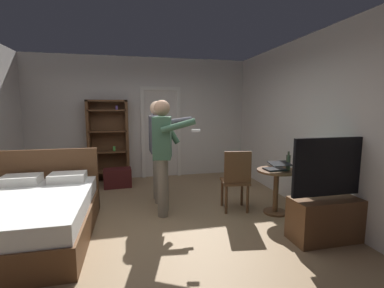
{
  "coord_description": "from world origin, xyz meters",
  "views": [
    {
      "loc": [
        -0.26,
        -3.7,
        1.66
      ],
      "look_at": [
        0.72,
        0.55,
        1.06
      ],
      "focal_mm": 24.96,
      "sensor_mm": 36.0,
      "label": 1
    }
  ],
  "objects_px": {
    "bed": "(32,216)",
    "person_blue_shirt": "(163,149)",
    "side_table": "(276,184)",
    "person_striped_shirt": "(158,143)",
    "bottle_on_table": "(288,162)",
    "bookshelf": "(109,138)",
    "tv_flatscreen": "(334,210)",
    "wooden_chair": "(236,178)",
    "suitcase_dark": "(118,178)",
    "laptop": "(277,167)"
  },
  "relations": [
    {
      "from": "bed",
      "to": "person_blue_shirt",
      "type": "bearing_deg",
      "value": 14.43
    },
    {
      "from": "side_table",
      "to": "person_striped_shirt",
      "type": "relative_size",
      "value": 0.4
    },
    {
      "from": "bed",
      "to": "side_table",
      "type": "relative_size",
      "value": 2.78
    },
    {
      "from": "bottle_on_table",
      "to": "person_striped_shirt",
      "type": "distance_m",
      "value": 2.16
    },
    {
      "from": "bookshelf",
      "to": "tv_flatscreen",
      "type": "height_order",
      "value": "bookshelf"
    },
    {
      "from": "tv_flatscreen",
      "to": "wooden_chair",
      "type": "relative_size",
      "value": 1.32
    },
    {
      "from": "bed",
      "to": "bottle_on_table",
      "type": "relative_size",
      "value": 6.61
    },
    {
      "from": "tv_flatscreen",
      "to": "side_table",
      "type": "height_order",
      "value": "tv_flatscreen"
    },
    {
      "from": "bottle_on_table",
      "to": "wooden_chair",
      "type": "relative_size",
      "value": 0.3
    },
    {
      "from": "bottle_on_table",
      "to": "person_striped_shirt",
      "type": "height_order",
      "value": "person_striped_shirt"
    },
    {
      "from": "wooden_chair",
      "to": "person_striped_shirt",
      "type": "bearing_deg",
      "value": 145.98
    },
    {
      "from": "tv_flatscreen",
      "to": "person_blue_shirt",
      "type": "xyz_separation_m",
      "value": [
        -1.98,
        1.3,
        0.64
      ]
    },
    {
      "from": "bottle_on_table",
      "to": "person_blue_shirt",
      "type": "height_order",
      "value": "person_blue_shirt"
    },
    {
      "from": "suitcase_dark",
      "to": "side_table",
      "type": "bearing_deg",
      "value": -42.75
    },
    {
      "from": "bed",
      "to": "side_table",
      "type": "distance_m",
      "value": 3.43
    },
    {
      "from": "bookshelf",
      "to": "laptop",
      "type": "distance_m",
      "value": 3.69
    },
    {
      "from": "person_blue_shirt",
      "to": "suitcase_dark",
      "type": "distance_m",
      "value": 1.99
    },
    {
      "from": "bed",
      "to": "laptop",
      "type": "xyz_separation_m",
      "value": [
        3.4,
        0.01,
        0.45
      ]
    },
    {
      "from": "bed",
      "to": "laptop",
      "type": "distance_m",
      "value": 3.43
    },
    {
      "from": "bookshelf",
      "to": "bed",
      "type": "bearing_deg",
      "value": -106.4
    },
    {
      "from": "bed",
      "to": "person_blue_shirt",
      "type": "relative_size",
      "value": 1.1
    },
    {
      "from": "wooden_chair",
      "to": "suitcase_dark",
      "type": "distance_m",
      "value": 2.64
    },
    {
      "from": "bookshelf",
      "to": "side_table",
      "type": "xyz_separation_m",
      "value": [
        2.67,
        -2.52,
        -0.51
      ]
    },
    {
      "from": "side_table",
      "to": "person_striped_shirt",
      "type": "height_order",
      "value": "person_striped_shirt"
    },
    {
      "from": "wooden_chair",
      "to": "person_striped_shirt",
      "type": "distance_m",
      "value": 1.46
    },
    {
      "from": "bookshelf",
      "to": "person_striped_shirt",
      "type": "distance_m",
      "value": 1.8
    },
    {
      "from": "bed",
      "to": "person_blue_shirt",
      "type": "height_order",
      "value": "person_blue_shirt"
    },
    {
      "from": "bottle_on_table",
      "to": "person_striped_shirt",
      "type": "relative_size",
      "value": 0.17
    },
    {
      "from": "bed",
      "to": "tv_flatscreen",
      "type": "relative_size",
      "value": 1.5
    },
    {
      "from": "bed",
      "to": "side_table",
      "type": "height_order",
      "value": "bed"
    },
    {
      "from": "bookshelf",
      "to": "suitcase_dark",
      "type": "relative_size",
      "value": 3.27
    },
    {
      "from": "wooden_chair",
      "to": "person_striped_shirt",
      "type": "xyz_separation_m",
      "value": [
        -1.14,
        0.77,
        0.49
      ]
    },
    {
      "from": "bookshelf",
      "to": "suitcase_dark",
      "type": "distance_m",
      "value": 0.95
    },
    {
      "from": "bottle_on_table",
      "to": "person_blue_shirt",
      "type": "xyz_separation_m",
      "value": [
        -1.85,
        0.47,
        0.2
      ]
    },
    {
      "from": "wooden_chair",
      "to": "tv_flatscreen",
      "type": "bearing_deg",
      "value": -53.15
    },
    {
      "from": "bottle_on_table",
      "to": "person_blue_shirt",
      "type": "bearing_deg",
      "value": 165.83
    },
    {
      "from": "bottle_on_table",
      "to": "wooden_chair",
      "type": "xyz_separation_m",
      "value": [
        -0.72,
        0.3,
        -0.28
      ]
    },
    {
      "from": "suitcase_dark",
      "to": "bed",
      "type": "bearing_deg",
      "value": -118.16
    },
    {
      "from": "side_table",
      "to": "person_striped_shirt",
      "type": "distance_m",
      "value": 2.07
    },
    {
      "from": "person_blue_shirt",
      "to": "bottle_on_table",
      "type": "bearing_deg",
      "value": -14.17
    },
    {
      "from": "bookshelf",
      "to": "wooden_chair",
      "type": "relative_size",
      "value": 1.84
    },
    {
      "from": "wooden_chair",
      "to": "person_striped_shirt",
      "type": "relative_size",
      "value": 0.56
    },
    {
      "from": "wooden_chair",
      "to": "side_table",
      "type": "bearing_deg",
      "value": -20.65
    },
    {
      "from": "bed",
      "to": "wooden_chair",
      "type": "height_order",
      "value": "bed"
    },
    {
      "from": "bed",
      "to": "bookshelf",
      "type": "xyz_separation_m",
      "value": [
        0.76,
        2.58,
        0.67
      ]
    },
    {
      "from": "bed",
      "to": "laptop",
      "type": "height_order",
      "value": "bed"
    },
    {
      "from": "bed",
      "to": "person_striped_shirt",
      "type": "xyz_separation_m",
      "value": [
        1.71,
        1.05,
        0.73
      ]
    },
    {
      "from": "tv_flatscreen",
      "to": "person_striped_shirt",
      "type": "xyz_separation_m",
      "value": [
        -1.99,
        1.91,
        0.65
      ]
    },
    {
      "from": "bookshelf",
      "to": "person_blue_shirt",
      "type": "relative_size",
      "value": 1.03
    },
    {
      "from": "tv_flatscreen",
      "to": "suitcase_dark",
      "type": "height_order",
      "value": "tv_flatscreen"
    }
  ]
}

